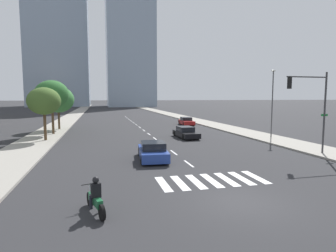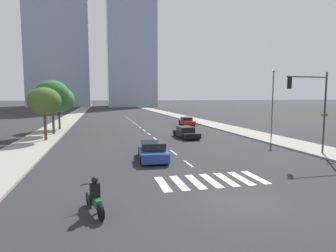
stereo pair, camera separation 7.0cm
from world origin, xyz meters
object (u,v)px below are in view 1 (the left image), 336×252
Objects in this scene: motorcycle_lead at (96,199)px; street_tree_nearest at (44,101)px; sedan_blue_1 at (153,151)px; street_tree_second at (52,94)px; street_lamp_east at (272,98)px; street_tree_third at (58,100)px; sedan_black_2 at (186,133)px; sedan_red_0 at (186,121)px; traffic_signal_near at (312,99)px.

motorcycle_lead is 20.66m from street_tree_nearest.
street_tree_second is at bearing 34.41° from sedan_blue_1.
street_tree_third is (-23.73, 13.97, -0.19)m from street_lamp_east.
street_tree_second is at bearing -114.04° from sedan_black_2.
sedan_red_0 is 1.01× the size of sedan_black_2.
street_lamp_east is 1.36× the size of street_tree_nearest.
street_lamp_east is (2.43, 8.65, 0.00)m from traffic_signal_near.
sedan_blue_1 is 23.35m from street_tree_third.
sedan_red_0 is 21.34m from street_tree_second.
street_tree_third reaches higher than sedan_blue_1.
sedan_blue_1 is 0.85× the size of street_tree_nearest.
street_tree_nearest is 0.84× the size of street_tree_second.
street_lamp_east is 1.25× the size of street_tree_third.
sedan_red_0 is 1.04× the size of sedan_blue_1.
sedan_black_2 is at bearing -44.19° from motorcycle_lead.
motorcycle_lead is 35.74m from sedan_red_0.
traffic_signal_near reaches higher than sedan_blue_1.
sedan_red_0 is 0.74× the size of street_tree_second.
sedan_black_2 is 13.77m from traffic_signal_near.
street_tree_second is 1.09× the size of street_tree_third.
street_lamp_east is 25.31m from street_tree_second.
sedan_red_0 is at bearing -85.48° from traffic_signal_near.
motorcycle_lead is 0.29× the size of street_lamp_east.
sedan_blue_1 is 14.66m from street_tree_nearest.
sedan_blue_1 is at bearing -6.79° from traffic_signal_near.
street_lamp_east reaches higher than traffic_signal_near.
street_tree_second is at bearing -90.00° from street_tree_third.
street_lamp_east is 27.54m from street_tree_third.
traffic_signal_near is 24.62m from street_tree_nearest.
sedan_black_2 is 16.53m from street_tree_second.
street_tree_nearest is at bearing 44.68° from sedan_blue_1.
traffic_signal_near is at bearing -46.72° from street_tree_third.
street_tree_nearest is at bearing 171.17° from street_lamp_east.
street_tree_second is 5.22m from street_tree_third.
sedan_red_0 is at bearing 34.35° from street_tree_nearest.
sedan_red_0 is at bearing -18.18° from sedan_blue_1.
street_tree_second is (-21.31, 17.45, 0.48)m from traffic_signal_near.
sedan_black_2 is at bearing -36.83° from street_tree_third.
sedan_black_2 is at bearing -14.03° from sedan_red_0.
sedan_blue_1 is (3.94, 8.78, 0.03)m from motorcycle_lead.
street_tree_third reaches higher than motorcycle_lead.
sedan_red_0 is (14.08, 32.86, -0.00)m from motorcycle_lead.
traffic_signal_near is 31.08m from street_tree_third.
traffic_signal_near reaches higher than sedan_red_0.
street_tree_third is at bearing 90.00° from street_tree_nearest.
sedan_blue_1 is at bearing -31.59° from sedan_black_2.
traffic_signal_near reaches higher than street_tree_third.
street_tree_second is (-14.82, 5.92, 4.31)m from sedan_black_2.
sedan_black_2 is (-4.47, -13.99, -0.01)m from sedan_red_0.
street_tree_third is at bearing -129.09° from sedan_black_2.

